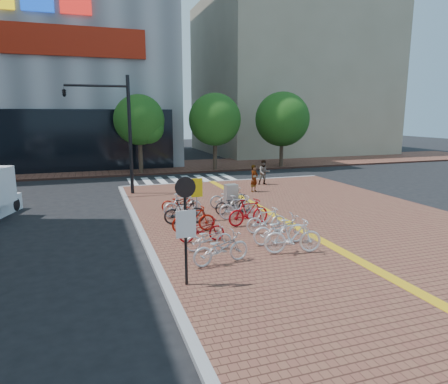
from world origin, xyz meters
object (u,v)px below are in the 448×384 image
object	(u,v)px
bike_4	(185,212)
notice_sign	(186,218)
bike_1	(209,238)
pedestrian_b	(264,172)
bike_11	(239,207)
bike_13	(228,197)
bike_6	(179,202)
bike_7	(293,236)
traffic_light_pole	(101,113)
bike_9	(266,220)
bike_5	(183,205)
bike_10	(249,212)
yellow_sign	(197,192)
bike_3	(194,219)
bike_0	(221,248)
utility_box	(231,198)
bike_2	(202,230)
bike_8	(280,229)
pedestrian_a	(254,178)
bike_12	(233,204)

from	to	relation	value
bike_4	notice_sign	distance (m)	6.24
bike_1	pedestrian_b	size ratio (longest dim) A/B	1.01
bike_11	bike_13	distance (m)	2.23
bike_6	bike_7	size ratio (longest dim) A/B	0.86
bike_1	traffic_light_pole	bearing A→B (deg)	16.05
bike_1	bike_11	distance (m)	4.19
bike_6	bike_9	world-z (taller)	bike_9
bike_9	bike_11	bearing A→B (deg)	6.05
bike_5	pedestrian_b	world-z (taller)	pedestrian_b
bike_10	yellow_sign	distance (m)	2.37
bike_3	traffic_light_pole	size ratio (longest dim) A/B	0.26
bike_1	bike_7	size ratio (longest dim) A/B	0.83
bike_9	bike_10	size ratio (longest dim) A/B	0.91
bike_0	bike_6	xyz separation A→B (m)	(0.25, 6.92, -0.05)
bike_0	notice_sign	bearing A→B (deg)	121.37
utility_box	bike_1	bearing A→B (deg)	-117.33
yellow_sign	traffic_light_pole	size ratio (longest dim) A/B	0.28
bike_2	bike_11	bearing A→B (deg)	-41.01
bike_8	bike_11	xyz separation A→B (m)	(-0.14, 3.60, 0.01)
pedestrian_a	bike_10	bearing A→B (deg)	-146.00
traffic_light_pole	bike_13	bearing A→B (deg)	-42.91
bike_4	utility_box	world-z (taller)	utility_box
utility_box	yellow_sign	distance (m)	2.43
bike_0	bike_2	distance (m)	2.28
bike_12	pedestrian_a	distance (m)	5.45
bike_2	bike_13	size ratio (longest dim) A/B	0.87
pedestrian_b	bike_1	bearing A→B (deg)	-113.24
bike_0	pedestrian_b	world-z (taller)	pedestrian_b
bike_3	bike_9	world-z (taller)	bike_3
bike_0	traffic_light_pole	xyz separation A→B (m)	(-2.88, 12.11, 4.04)
bike_5	bike_13	xyz separation A→B (m)	(2.49, 1.01, -0.04)
utility_box	notice_sign	bearing A→B (deg)	-117.71
bike_7	bike_12	xyz separation A→B (m)	(-0.03, 5.59, -0.12)
bike_1	bike_5	size ratio (longest dim) A/B	0.90
bike_7	pedestrian_b	bearing A→B (deg)	-9.47
bike_9	yellow_sign	bearing A→B (deg)	38.06
bike_5	yellow_sign	bearing A→B (deg)	-161.07
bike_0	traffic_light_pole	world-z (taller)	traffic_light_pole
bike_6	yellow_sign	xyz separation A→B (m)	(0.36, -1.86, 0.83)
pedestrian_b	bike_5	bearing A→B (deg)	-127.75
bike_2	notice_sign	world-z (taller)	notice_sign
pedestrian_b	bike_10	bearing A→B (deg)	-108.84
bike_0	bike_9	bearing A→B (deg)	-56.55
bike_4	bike_1	bearing A→B (deg)	-173.93
bike_12	bike_9	bearing A→B (deg)	179.26
bike_4	pedestrian_a	xyz separation A→B (m)	(5.45, 5.51, 0.27)
bike_3	bike_13	distance (m)	4.32
bike_12	pedestrian_b	world-z (taller)	pedestrian_b
pedestrian_b	notice_sign	bearing A→B (deg)	-112.53
bike_12	pedestrian_b	size ratio (longest dim) A/B	1.10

